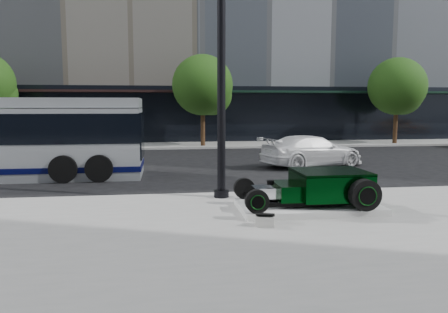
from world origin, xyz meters
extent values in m
plane|color=black|center=(0.00, 0.00, 0.00)|extent=(120.00, 120.00, 0.00)
cube|color=gray|center=(0.00, 14.00, 0.06)|extent=(70.00, 4.00, 0.12)
cube|color=black|center=(-10.00, 16.20, 2.00)|extent=(22.00, 0.50, 4.00)
cube|color=black|center=(13.00, 16.20, 2.00)|extent=(24.00, 0.50, 4.00)
cube|color=black|center=(-10.00, 15.60, 3.60)|extent=(22.00, 1.60, 0.15)
cube|color=black|center=(13.00, 15.60, 3.60)|extent=(24.00, 1.60, 0.15)
cylinder|color=black|center=(1.00, 13.00, 1.42)|extent=(0.28, 0.28, 2.60)
sphere|color=#123C10|center=(1.00, 13.00, 3.92)|extent=(3.80, 3.80, 3.80)
sphere|color=#123C10|center=(1.60, 13.30, 3.32)|extent=(2.60, 2.60, 2.60)
cylinder|color=black|center=(14.00, 13.00, 1.42)|extent=(0.28, 0.28, 2.60)
sphere|color=#123C10|center=(14.00, 13.00, 3.92)|extent=(3.80, 3.80, 3.80)
sphere|color=#123C10|center=(14.60, 13.30, 3.32)|extent=(2.60, 2.60, 2.60)
cube|color=silver|center=(2.02, -4.43, 0.20)|extent=(3.40, 1.80, 0.15)
cube|color=black|center=(2.02, -4.88, 0.37)|extent=(3.00, 0.08, 0.10)
cube|color=black|center=(2.02, -3.98, 0.37)|extent=(3.00, 0.08, 0.10)
cube|color=black|center=(2.57, -4.43, 0.72)|extent=(1.70, 1.45, 0.62)
cube|color=black|center=(2.57, -4.43, 1.05)|extent=(1.70, 1.45, 0.06)
cube|color=black|center=(1.47, -4.43, 0.60)|extent=(0.55, 1.05, 0.38)
cube|color=silver|center=(0.92, -4.43, 0.55)|extent=(0.55, 0.55, 0.34)
cylinder|color=black|center=(1.07, -4.43, 0.82)|extent=(0.18, 0.18, 0.10)
cylinder|color=black|center=(0.57, -4.43, 0.43)|extent=(0.06, 1.55, 0.06)
cylinder|color=black|center=(3.07, -5.28, 0.63)|extent=(0.72, 0.24, 0.72)
cylinder|color=black|center=(3.07, -5.41, 0.63)|extent=(0.37, 0.02, 0.37)
torus|color=#0A380F|center=(3.07, -5.42, 0.63)|extent=(0.44, 0.02, 0.44)
cylinder|color=black|center=(3.07, -3.58, 0.63)|extent=(0.72, 0.24, 0.72)
cylinder|color=black|center=(3.07, -3.45, 0.63)|extent=(0.37, 0.02, 0.37)
torus|color=#0A380F|center=(3.07, -3.44, 0.63)|extent=(0.44, 0.02, 0.44)
cylinder|color=black|center=(0.57, -5.21, 0.54)|extent=(0.54, 0.16, 0.54)
cylinder|color=black|center=(0.57, -5.30, 0.54)|extent=(0.28, 0.02, 0.28)
torus|color=#0A380F|center=(0.57, -5.31, 0.54)|extent=(0.34, 0.02, 0.34)
cylinder|color=black|center=(0.57, -3.65, 0.54)|extent=(0.54, 0.16, 0.54)
cylinder|color=black|center=(0.57, -3.56, 0.54)|extent=(0.28, 0.02, 0.28)
torus|color=#0A380F|center=(0.57, -3.55, 0.54)|extent=(0.34, 0.02, 0.34)
cube|color=silver|center=(0.64, -5.71, 0.23)|extent=(0.47, 0.40, 0.22)
cube|color=black|center=(0.64, -5.71, 0.35)|extent=(0.46, 0.38, 0.15)
cylinder|color=black|center=(0.11, -2.68, 3.92)|extent=(0.23, 0.23, 7.59)
cylinder|color=black|center=(0.11, -2.68, 0.21)|extent=(0.42, 0.42, 0.19)
cube|color=black|center=(-2.27, 2.25, 1.55)|extent=(0.06, 2.30, 1.70)
cylinder|color=black|center=(-4.90, 0.95, 0.48)|extent=(0.96, 0.28, 0.96)
cylinder|color=black|center=(-4.90, 3.55, 0.48)|extent=(0.96, 0.28, 0.96)
cylinder|color=black|center=(-3.70, 0.95, 0.48)|extent=(0.96, 0.28, 0.96)
cylinder|color=black|center=(-3.70, 3.55, 0.48)|extent=(0.96, 0.28, 0.96)
imported|color=white|center=(4.97, 3.77, 0.68)|extent=(5.00, 3.12, 1.35)
camera|label=1|loc=(-1.46, -14.52, 2.66)|focal=35.00mm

